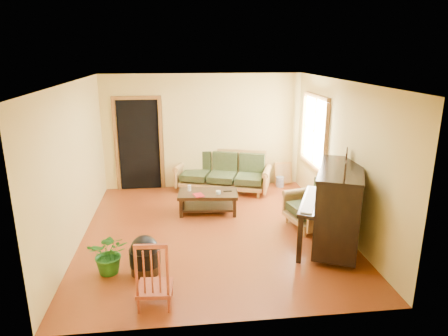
{
  "coord_description": "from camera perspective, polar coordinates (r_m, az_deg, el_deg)",
  "views": [
    {
      "loc": [
        -0.57,
        -6.46,
        3.07
      ],
      "look_at": [
        0.21,
        0.2,
        1.1
      ],
      "focal_mm": 32.0,
      "sensor_mm": 36.0,
      "label": 1
    }
  ],
  "objects": [
    {
      "name": "coffee_table",
      "position": [
        7.89,
        -2.3,
        -4.91
      ],
      "size": [
        1.2,
        0.73,
        0.42
      ],
      "primitive_type": "cube",
      "rotation": [
        0.0,
        0.0,
        -0.1
      ],
      "color": "black",
      "rests_on": "floor"
    },
    {
      "name": "footstool",
      "position": [
        5.96,
        -11.22,
        -12.63
      ],
      "size": [
        0.55,
        0.55,
        0.42
      ],
      "primitive_type": "cylinder",
      "rotation": [
        0.0,
        0.0,
        0.29
      ],
      "color": "black",
      "rests_on": "floor"
    },
    {
      "name": "remote",
      "position": [
        7.84,
        0.51,
        -3.33
      ],
      "size": [
        0.17,
        0.06,
        0.02
      ],
      "primitive_type": "cube",
      "rotation": [
        0.0,
        0.0,
        0.07
      ],
      "color": "black",
      "rests_on": "coffee_table"
    },
    {
      "name": "book",
      "position": [
        7.6,
        -4.24,
        -4.01
      ],
      "size": [
        0.23,
        0.27,
        0.02
      ],
      "primitive_type": "imported",
      "rotation": [
        0.0,
        0.0,
        0.3
      ],
      "color": "maroon",
      "rests_on": "coffee_table"
    },
    {
      "name": "candle",
      "position": [
        7.9,
        -4.97,
        -2.86
      ],
      "size": [
        0.07,
        0.07,
        0.12
      ],
      "primitive_type": "cylinder",
      "rotation": [
        0.0,
        0.0,
        0.08
      ],
      "color": "white",
      "rests_on": "coffee_table"
    },
    {
      "name": "red_chair",
      "position": [
        5.15,
        -9.95,
        -14.36
      ],
      "size": [
        0.46,
        0.5,
        0.92
      ],
      "primitive_type": "cube",
      "rotation": [
        0.0,
        0.0,
        -0.07
      ],
      "color": "maroon",
      "rests_on": "floor"
    },
    {
      "name": "ceramic_crock",
      "position": [
        9.46,
        8.0,
        -1.96
      ],
      "size": [
        0.2,
        0.2,
        0.24
      ],
      "primitive_type": "cylinder",
      "rotation": [
        0.0,
        0.0,
        0.07
      ],
      "color": "#334C9B",
      "rests_on": "floor"
    },
    {
      "name": "sofa",
      "position": [
        9.02,
        -0.21,
        -0.54
      ],
      "size": [
        2.25,
        1.5,
        0.89
      ],
      "primitive_type": "cube",
      "rotation": [
        0.0,
        0.0,
        -0.33
      ],
      "color": "#A0753A",
      "rests_on": "floor"
    },
    {
      "name": "leaning_frame",
      "position": [
        9.61,
        8.47,
        -0.7
      ],
      "size": [
        0.43,
        0.14,
        0.56
      ],
      "primitive_type": "cube",
      "rotation": [
        0.0,
        0.0,
        0.11
      ],
      "color": "#C48F41",
      "rests_on": "floor"
    },
    {
      "name": "doorway",
      "position": [
        9.21,
        -12.04,
        3.19
      ],
      "size": [
        1.08,
        0.16,
        2.05
      ],
      "primitive_type": "cube",
      "color": "black",
      "rests_on": "floor"
    },
    {
      "name": "armchair",
      "position": [
        7.32,
        12.39,
        -5.02
      ],
      "size": [
        1.04,
        1.07,
        0.89
      ],
      "primitive_type": "cube",
      "rotation": [
        0.0,
        0.0,
        0.24
      ],
      "color": "#A0753A",
      "rests_on": "floor"
    },
    {
      "name": "floor",
      "position": [
        7.18,
        -1.52,
        -8.97
      ],
      "size": [
        5.0,
        5.0,
        0.0
      ],
      "primitive_type": "plane",
      "color": "#5F230C",
      "rests_on": "ground"
    },
    {
      "name": "window",
      "position": [
        8.39,
        12.82,
        5.19
      ],
      "size": [
        0.12,
        1.36,
        1.46
      ],
      "primitive_type": "cube",
      "color": "white",
      "rests_on": "right_wall"
    },
    {
      "name": "potted_plant",
      "position": [
        6.02,
        -16.01,
        -11.6
      ],
      "size": [
        0.58,
        0.51,
        0.62
      ],
      "primitive_type": "imported",
      "rotation": [
        0.0,
        0.0,
        -0.04
      ],
      "color": "#1D5B1A",
      "rests_on": "floor"
    },
    {
      "name": "piano",
      "position": [
        6.58,
        16.02,
        -5.66
      ],
      "size": [
        1.45,
        1.76,
        1.35
      ],
      "primitive_type": "cube",
      "rotation": [
        0.0,
        0.0,
        -0.43
      ],
      "color": "black",
      "rests_on": "floor"
    },
    {
      "name": "glass_jar",
      "position": [
        7.71,
        -0.83,
        -3.5
      ],
      "size": [
        0.09,
        0.09,
        0.06
      ],
      "primitive_type": "cylinder",
      "rotation": [
        0.0,
        0.0,
        0.01
      ],
      "color": "silver",
      "rests_on": "coffee_table"
    }
  ]
}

